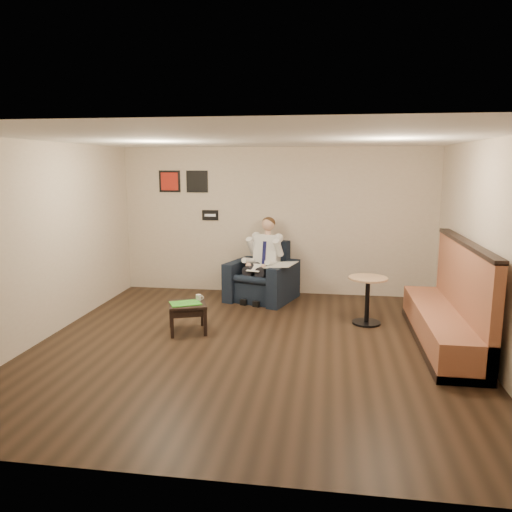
# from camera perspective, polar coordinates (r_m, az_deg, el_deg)

# --- Properties ---
(ground) EXTENTS (6.00, 6.00, 0.00)m
(ground) POSITION_cam_1_polar(r_m,az_deg,el_deg) (7.01, -0.39, -10.25)
(ground) COLOR black
(ground) RESTS_ON ground
(wall_back) EXTENTS (6.00, 0.02, 2.80)m
(wall_back) POSITION_cam_1_polar(r_m,az_deg,el_deg) (9.59, 2.36, 3.98)
(wall_back) COLOR beige
(wall_back) RESTS_ON ground
(wall_front) EXTENTS (6.00, 0.02, 2.80)m
(wall_front) POSITION_cam_1_polar(r_m,az_deg,el_deg) (3.78, -7.49, -6.16)
(wall_front) COLOR beige
(wall_front) RESTS_ON ground
(wall_left) EXTENTS (0.02, 6.00, 2.80)m
(wall_left) POSITION_cam_1_polar(r_m,az_deg,el_deg) (7.70, -23.07, 1.56)
(wall_left) COLOR beige
(wall_left) RESTS_ON ground
(wall_right) EXTENTS (0.02, 6.00, 2.80)m
(wall_right) POSITION_cam_1_polar(r_m,az_deg,el_deg) (6.86, 25.19, 0.42)
(wall_right) COLOR beige
(wall_right) RESTS_ON ground
(ceiling) EXTENTS (6.00, 6.00, 0.02)m
(ceiling) POSITION_cam_1_polar(r_m,az_deg,el_deg) (6.57, -0.43, 13.27)
(ceiling) COLOR white
(ceiling) RESTS_ON wall_back
(seating_sign) EXTENTS (0.32, 0.02, 0.20)m
(seating_sign) POSITION_cam_1_polar(r_m,az_deg,el_deg) (9.79, -5.25, 4.66)
(seating_sign) COLOR black
(seating_sign) RESTS_ON wall_back
(art_print_left) EXTENTS (0.42, 0.03, 0.42)m
(art_print_left) POSITION_cam_1_polar(r_m,az_deg,el_deg) (9.97, -9.84, 8.40)
(art_print_left) COLOR #B52316
(art_print_left) RESTS_ON wall_back
(art_print_right) EXTENTS (0.42, 0.03, 0.42)m
(art_print_right) POSITION_cam_1_polar(r_m,az_deg,el_deg) (9.81, -6.75, 8.45)
(art_print_right) COLOR black
(art_print_right) RESTS_ON wall_back
(armchair) EXTENTS (1.37, 1.37, 1.06)m
(armchair) POSITION_cam_1_polar(r_m,az_deg,el_deg) (9.19, 0.68, -1.80)
(armchair) COLOR black
(armchair) RESTS_ON ground
(seated_man) EXTENTS (0.97, 1.20, 1.45)m
(seated_man) POSITION_cam_1_polar(r_m,az_deg,el_deg) (9.03, 0.30, -0.75)
(seated_man) COLOR silver
(seated_man) RESTS_ON armchair
(lap_papers) EXTENTS (0.32, 0.39, 0.01)m
(lap_papers) POSITION_cam_1_polar(r_m,az_deg,el_deg) (8.95, -0.02, -1.35)
(lap_papers) COLOR white
(lap_papers) RESTS_ON seated_man
(newspaper) EXTENTS (0.59, 0.67, 0.01)m
(newspaper) POSITION_cam_1_polar(r_m,az_deg,el_deg) (8.87, 2.93, -1.00)
(newspaper) COLOR silver
(newspaper) RESTS_ON armchair
(side_table) EXTENTS (0.69, 0.69, 0.44)m
(side_table) POSITION_cam_1_polar(r_m,az_deg,el_deg) (7.58, -7.82, -6.97)
(side_table) COLOR black
(side_table) RESTS_ON ground
(green_folder) EXTENTS (0.54, 0.48, 0.01)m
(green_folder) POSITION_cam_1_polar(r_m,az_deg,el_deg) (7.50, -8.08, -5.37)
(green_folder) COLOR green
(green_folder) RESTS_ON side_table
(coffee_mug) EXTENTS (0.10, 0.10, 0.09)m
(coffee_mug) POSITION_cam_1_polar(r_m,az_deg,el_deg) (7.63, -6.60, -4.74)
(coffee_mug) COLOR white
(coffee_mug) RESTS_ON side_table
(smartphone) EXTENTS (0.15, 0.09, 0.01)m
(smartphone) POSITION_cam_1_polar(r_m,az_deg,el_deg) (7.67, -7.57, -5.00)
(smartphone) COLOR black
(smartphone) RESTS_ON side_table
(banquette) EXTENTS (0.67, 2.80, 1.43)m
(banquette) POSITION_cam_1_polar(r_m,az_deg,el_deg) (7.35, 20.65, -4.11)
(banquette) COLOR #96553A
(banquette) RESTS_ON ground
(cafe_table) EXTENTS (0.62, 0.62, 0.75)m
(cafe_table) POSITION_cam_1_polar(r_m,az_deg,el_deg) (8.02, 12.59, -5.00)
(cafe_table) COLOR tan
(cafe_table) RESTS_ON ground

